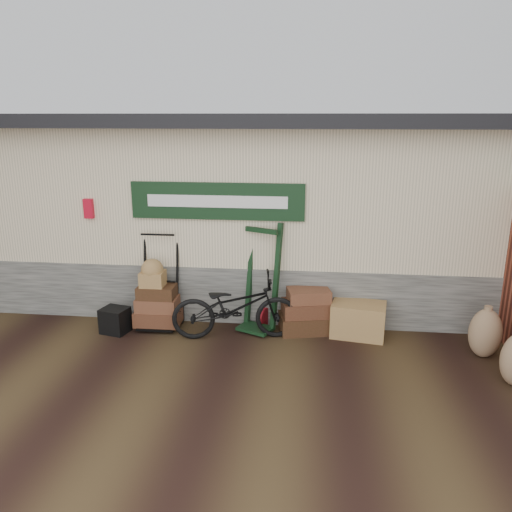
% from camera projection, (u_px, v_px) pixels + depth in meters
% --- Properties ---
extents(ground, '(80.00, 80.00, 0.00)m').
position_uv_depth(ground, '(228.00, 351.00, 6.96)').
color(ground, black).
rests_on(ground, ground).
extents(station_building, '(14.40, 4.10, 3.20)m').
position_uv_depth(station_building, '(251.00, 204.00, 9.14)').
color(station_building, '#4C4C47').
rests_on(station_building, ground).
extents(porter_trolley, '(0.83, 0.63, 1.65)m').
position_uv_depth(porter_trolley, '(160.00, 274.00, 7.68)').
color(porter_trolley, black).
rests_on(porter_trolley, ground).
extents(green_barrow, '(0.75, 0.71, 1.65)m').
position_uv_depth(green_barrow, '(261.00, 277.00, 7.50)').
color(green_barrow, black).
rests_on(green_barrow, ground).
extents(suitcase_stack, '(0.86, 0.64, 0.69)m').
position_uv_depth(suitcase_stack, '(306.00, 310.00, 7.52)').
color(suitcase_stack, '#362311').
rests_on(suitcase_stack, ground).
extents(wicker_hamper, '(0.85, 0.63, 0.51)m').
position_uv_depth(wicker_hamper, '(358.00, 320.00, 7.40)').
color(wicker_hamper, olive).
rests_on(wicker_hamper, ground).
extents(black_trunk, '(0.45, 0.41, 0.38)m').
position_uv_depth(black_trunk, '(115.00, 320.00, 7.53)').
color(black_trunk, black).
rests_on(black_trunk, ground).
extents(bicycle, '(0.95, 1.93, 1.08)m').
position_uv_depth(bicycle, '(235.00, 303.00, 7.25)').
color(bicycle, black).
rests_on(bicycle, ground).
extents(burlap_sack_left, '(0.44, 0.37, 0.69)m').
position_uv_depth(burlap_sack_left, '(485.00, 333.00, 6.72)').
color(burlap_sack_left, '#8B684A').
rests_on(burlap_sack_left, ground).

